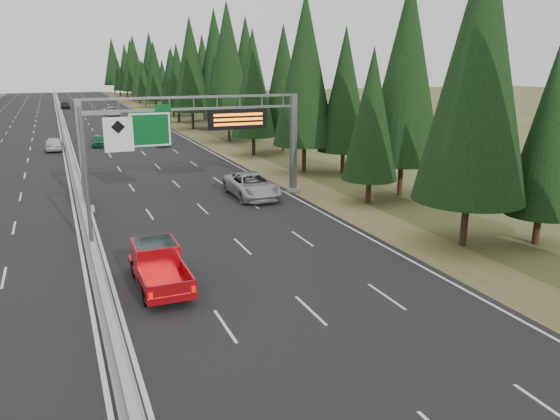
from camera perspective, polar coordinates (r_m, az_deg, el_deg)
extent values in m
cube|color=black|center=(85.15, -21.57, 7.21)|extent=(32.00, 260.00, 0.08)
cube|color=olive|center=(87.25, -9.73, 8.20)|extent=(3.60, 260.00, 0.06)
cube|color=gray|center=(85.13, -21.58, 7.34)|extent=(0.70, 260.00, 0.30)
cube|color=gray|center=(85.09, -21.61, 7.60)|extent=(0.30, 260.00, 0.60)
cube|color=slate|center=(40.05, -19.93, 5.30)|extent=(0.45, 0.45, 7.80)
cube|color=gray|center=(40.80, -19.46, 0.11)|extent=(0.90, 0.90, 0.30)
cube|color=slate|center=(43.65, 1.40, 6.94)|extent=(0.45, 0.45, 7.80)
cube|color=gray|center=(44.34, 1.37, 2.14)|extent=(0.90, 0.90, 0.30)
cube|color=slate|center=(40.74, -9.03, 11.58)|extent=(15.85, 0.35, 0.16)
cube|color=slate|center=(40.79, -8.99, 10.40)|extent=(15.85, 0.35, 0.16)
cube|color=#054C19|center=(40.04, -13.42, 8.18)|extent=(3.00, 0.10, 2.50)
cube|color=silver|center=(39.98, -13.41, 8.17)|extent=(2.85, 0.02, 2.35)
cube|color=#054C19|center=(40.07, -12.12, 10.42)|extent=(1.10, 0.10, 0.45)
cube|color=black|center=(41.45, -4.45, 9.46)|extent=(4.50, 0.40, 1.50)
cube|color=orange|center=(41.21, -4.36, 9.91)|extent=(3.80, 0.02, 0.18)
cube|color=orange|center=(41.24, -4.35, 9.43)|extent=(3.80, 0.02, 0.18)
cube|color=orange|center=(41.28, -4.34, 8.95)|extent=(3.80, 0.02, 0.18)
cylinder|color=slate|center=(30.19, -19.59, 2.58)|extent=(0.20, 0.20, 8.00)
cube|color=gray|center=(31.21, -18.96, -4.43)|extent=(0.50, 0.50, 0.20)
cube|color=slate|center=(29.73, -18.26, 9.55)|extent=(2.00, 0.15, 0.15)
cube|color=silver|center=(29.79, -16.52, 7.56)|extent=(1.50, 0.06, 1.80)
cylinder|color=black|center=(32.78, 18.72, -1.28)|extent=(0.40, 0.40, 2.75)
cone|color=black|center=(31.59, 20.06, 13.89)|extent=(6.20, 6.20, 14.46)
cylinder|color=black|center=(34.88, 25.25, -1.80)|extent=(0.40, 0.40, 1.80)
cone|color=black|center=(33.82, 26.31, 7.35)|extent=(4.04, 4.04, 9.44)
cylinder|color=black|center=(41.37, 9.22, 1.96)|extent=(0.40, 0.40, 1.82)
cone|color=black|center=(40.47, 9.56, 9.84)|extent=(4.10, 4.10, 9.57)
cylinder|color=black|center=(44.16, 12.45, 3.18)|extent=(0.40, 0.40, 2.65)
cone|color=black|center=(43.27, 13.09, 13.99)|extent=(5.97, 5.97, 13.93)
cylinder|color=black|center=(52.68, 2.52, 5.42)|extent=(0.40, 0.40, 2.66)
cone|color=black|center=(51.94, 2.63, 14.48)|extent=(5.98, 5.98, 13.94)
cylinder|color=black|center=(52.35, 6.56, 4.99)|extent=(0.40, 0.40, 2.16)
cone|color=black|center=(51.60, 6.79, 12.38)|extent=(4.85, 4.85, 11.33)
cylinder|color=black|center=(62.18, -2.77, 6.70)|extent=(0.40, 0.40, 2.23)
cone|color=black|center=(61.55, -2.85, 13.12)|extent=(5.01, 5.01, 11.69)
cylinder|color=black|center=(65.38, 0.34, 7.18)|extent=(0.40, 0.40, 2.34)
cone|color=black|center=(64.78, 0.35, 13.60)|extent=(5.27, 5.27, 12.29)
cylinder|color=black|center=(74.10, -5.34, 8.26)|extent=(0.40, 0.40, 2.88)
cone|color=black|center=(73.59, -5.51, 15.23)|extent=(6.48, 6.48, 15.12)
cylinder|color=black|center=(78.69, -3.49, 8.60)|extent=(0.40, 0.40, 2.64)
cone|color=black|center=(78.20, -3.59, 14.62)|extent=(5.94, 5.94, 13.86)
cylinder|color=black|center=(88.86, -9.09, 9.22)|extent=(0.40, 0.40, 2.75)
cone|color=black|center=(88.42, -9.33, 14.77)|extent=(6.19, 6.19, 14.44)
cylinder|color=black|center=(89.90, -6.65, 9.44)|extent=(0.40, 0.40, 2.97)
cone|color=black|center=(89.49, -6.83, 15.36)|extent=(6.67, 6.67, 15.57)
cylinder|color=black|center=(99.60, -10.50, 9.61)|extent=(0.40, 0.40, 2.18)
cone|color=black|center=(99.21, -10.69, 13.53)|extent=(4.91, 4.91, 11.45)
cylinder|color=black|center=(102.12, -7.91, 9.92)|extent=(0.40, 0.40, 2.45)
cone|color=black|center=(101.74, -8.07, 14.21)|extent=(5.51, 5.51, 12.85)
cylinder|color=black|center=(111.96, -11.05, 10.15)|extent=(0.40, 0.40, 2.13)
cone|color=black|center=(111.62, -11.23, 13.56)|extent=(4.80, 4.80, 11.20)
cylinder|color=black|center=(113.66, -9.18, 10.50)|extent=(0.40, 0.40, 2.90)
cone|color=black|center=(113.33, -9.38, 15.06)|extent=(6.52, 6.52, 15.21)
cylinder|color=black|center=(124.68, -12.81, 10.55)|extent=(0.40, 0.40, 2.19)
cone|color=black|center=(124.37, -13.00, 13.68)|extent=(4.92, 4.92, 11.47)
cylinder|color=black|center=(125.10, -11.24, 10.63)|extent=(0.40, 0.40, 2.12)
cone|color=black|center=(124.79, -11.40, 13.67)|extent=(4.78, 4.78, 11.15)
cylinder|color=black|center=(136.08, -13.94, 10.74)|extent=(0.40, 0.40, 1.77)
cone|color=black|center=(135.81, -14.09, 13.07)|extent=(3.99, 3.99, 9.31)
cylinder|color=black|center=(137.86, -12.04, 10.91)|extent=(0.40, 0.40, 1.80)
cone|color=black|center=(137.59, -12.17, 13.24)|extent=(4.05, 4.05, 9.46)
cylinder|color=black|center=(150.05, -14.42, 11.13)|extent=(0.40, 0.40, 2.03)
cone|color=black|center=(149.80, -14.58, 13.55)|extent=(4.57, 4.57, 10.67)
cylinder|color=black|center=(149.61, -12.84, 11.31)|extent=(0.40, 0.40, 2.54)
cone|color=black|center=(149.34, -13.03, 14.35)|extent=(5.72, 5.72, 13.35)
cylinder|color=black|center=(160.00, -15.05, 11.42)|extent=(0.40, 0.40, 2.65)
cone|color=black|center=(159.76, -15.26, 14.38)|extent=(5.97, 5.97, 13.93)
cylinder|color=black|center=(159.97, -13.23, 11.59)|extent=(0.40, 0.40, 2.99)
cone|color=black|center=(159.74, -13.43, 14.93)|extent=(6.73, 6.73, 15.70)
cylinder|color=black|center=(172.75, -15.65, 11.59)|extent=(0.40, 0.40, 2.55)
cone|color=black|center=(172.53, -15.85, 14.23)|extent=(5.74, 5.74, 13.40)
cylinder|color=black|center=(174.64, -14.19, 11.61)|extent=(0.40, 0.40, 1.86)
cone|color=black|center=(174.43, -14.31, 13.50)|extent=(4.17, 4.17, 9.74)
cylinder|color=black|center=(184.11, -16.35, 11.61)|extent=(0.40, 0.40, 1.81)
cone|color=black|center=(183.91, -16.48, 13.37)|extent=(4.08, 4.08, 9.53)
cylinder|color=black|center=(185.98, -14.85, 11.93)|extent=(0.40, 0.40, 3.04)
cone|color=black|center=(185.78, -15.05, 14.85)|extent=(6.83, 6.83, 15.94)
cylinder|color=black|center=(198.39, -16.88, 11.95)|extent=(0.40, 0.40, 2.97)
cone|color=black|center=(198.20, -17.09, 14.63)|extent=(6.69, 6.69, 15.62)
cylinder|color=black|center=(197.42, -15.17, 12.04)|extent=(0.40, 0.40, 2.86)
cone|color=black|center=(197.23, -15.35, 14.62)|extent=(6.42, 6.42, 14.99)
imported|color=#A2A3A7|center=(42.41, -2.96, 2.59)|extent=(3.12, 6.67, 1.85)
cylinder|color=black|center=(24.39, -13.75, -8.72)|extent=(0.32, 0.84, 0.84)
cylinder|color=black|center=(24.67, -9.61, -8.20)|extent=(0.32, 0.84, 0.84)
cylinder|color=black|center=(27.59, -14.90, -5.95)|extent=(0.32, 0.84, 0.84)
cylinder|color=black|center=(27.83, -11.24, -5.53)|extent=(0.32, 0.84, 0.84)
cube|color=#9E090E|center=(26.09, -12.45, -6.66)|extent=(2.10, 5.89, 0.32)
cube|color=#9E090E|center=(26.71, -12.90, -4.48)|extent=(2.00, 2.32, 1.16)
cube|color=black|center=(26.61, -12.94, -3.84)|extent=(1.79, 2.00, 0.58)
cube|color=#9E090E|center=(24.36, -14.15, -7.42)|extent=(0.11, 2.53, 0.63)
cube|color=#9E090E|center=(24.68, -9.53, -6.86)|extent=(0.11, 2.53, 0.63)
cube|color=#9E090E|center=(23.35, -11.23, -8.25)|extent=(2.10, 0.11, 0.63)
imported|color=#155F36|center=(72.49, -18.40, 6.87)|extent=(1.92, 4.16, 1.38)
imported|color=maroon|center=(85.15, -15.37, 8.19)|extent=(1.39, 3.97, 1.31)
imported|color=black|center=(71.52, -12.42, 7.17)|extent=(1.96, 4.66, 1.34)
imported|color=silver|center=(115.61, -17.17, 9.82)|extent=(3.25, 6.05, 1.61)
imported|color=black|center=(136.62, -21.54, 10.17)|extent=(2.15, 4.92, 1.65)
imported|color=silver|center=(70.68, -22.55, 6.41)|extent=(2.06, 4.85, 1.63)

